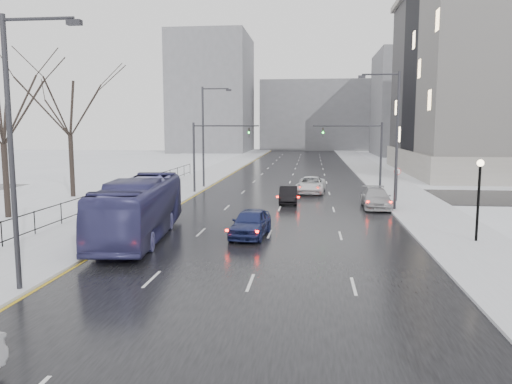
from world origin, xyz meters
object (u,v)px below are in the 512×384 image
(streetlight_l_near, at_px, (16,141))
(sedan_right_near, at_px, (288,195))
(streetlight_r_mid, at_px, (394,134))
(streetlight_l_far, at_px, (205,132))
(tree_park_e, at_px, (73,198))
(lamppost_r_mid, at_px, (479,188))
(mast_signal_right, at_px, (369,150))
(no_uturn_sign, at_px, (397,175))
(sedan_right_far, at_px, (376,198))
(mast_signal_left, at_px, (205,149))
(bus, at_px, (140,208))
(sedan_center_near, at_px, (251,223))
(tree_park_d, at_px, (9,219))
(sedan_right_cross, at_px, (311,185))

(streetlight_l_near, distance_m, sedan_right_near, 24.88)
(streetlight_r_mid, xyz_separation_m, streetlight_l_far, (-16.33, 12.00, 0.00))
(streetlight_r_mid, relative_size, streetlight_l_near, 1.00)
(tree_park_e, bearing_deg, streetlight_l_far, 38.57)
(lamppost_r_mid, xyz_separation_m, mast_signal_right, (-3.67, 18.00, 1.16))
(tree_park_e, height_order, streetlight_l_near, streetlight_l_near)
(no_uturn_sign, xyz_separation_m, sedan_right_far, (-2.00, -2.85, -1.53))
(sedan_right_near, bearing_deg, mast_signal_left, 145.00)
(bus, relative_size, sedan_center_near, 2.60)
(streetlight_l_far, height_order, lamppost_r_mid, streetlight_l_far)
(sedan_center_near, bearing_deg, sedan_right_far, 58.02)
(streetlight_l_near, height_order, no_uturn_sign, streetlight_l_near)
(lamppost_r_mid, bearing_deg, sedan_right_far, 108.82)
(streetlight_l_near, xyz_separation_m, streetlight_l_far, (0.00, 32.00, 0.00))
(mast_signal_left, bearing_deg, sedan_center_near, -70.35)
(streetlight_r_mid, height_order, streetlight_l_far, same)
(tree_park_e, relative_size, sedan_right_near, 3.33)
(streetlight_l_near, bearing_deg, tree_park_d, 124.53)
(no_uturn_sign, distance_m, bus, 21.93)
(mast_signal_right, distance_m, sedan_right_cross, 6.15)
(tree_park_e, distance_m, sedan_right_far, 25.57)
(mast_signal_left, distance_m, bus, 18.93)
(bus, distance_m, sedan_right_far, 18.56)
(streetlight_l_near, relative_size, lamppost_r_mid, 2.34)
(streetlight_l_near, height_order, mast_signal_left, streetlight_l_near)
(mast_signal_right, xyz_separation_m, sedan_right_far, (-0.13, -6.85, -3.34))
(streetlight_l_near, distance_m, lamppost_r_mid, 21.78)
(streetlight_l_far, height_order, bus, streetlight_l_far)
(streetlight_l_far, bearing_deg, streetlight_r_mid, -36.30)
(tree_park_e, bearing_deg, sedan_center_near, -38.58)
(streetlight_r_mid, relative_size, sedan_right_near, 2.47)
(sedan_right_cross, bearing_deg, tree_park_d, -138.38)
(tree_park_e, xyz_separation_m, mast_signal_left, (10.87, 4.00, 4.11))
(tree_park_d, height_order, tree_park_e, tree_park_e)
(lamppost_r_mid, bearing_deg, streetlight_r_mid, 105.82)
(mast_signal_right, distance_m, sedan_right_near, 9.22)
(sedan_center_near, height_order, sedan_right_far, sedan_center_near)
(tree_park_d, bearing_deg, bus, -23.83)
(sedan_center_near, xyz_separation_m, sedan_right_cross, (3.30, 18.93, -0.02))
(bus, height_order, sedan_right_cross, bus)
(mast_signal_left, height_order, sedan_center_near, mast_signal_left)
(mast_signal_left, bearing_deg, streetlight_l_far, 101.87)
(streetlight_l_far, xyz_separation_m, sedan_center_near, (7.17, -21.72, -4.81))
(streetlight_l_near, height_order, sedan_right_cross, streetlight_l_near)
(streetlight_l_near, distance_m, streetlight_l_far, 32.00)
(tree_park_d, relative_size, streetlight_l_near, 1.25)
(tree_park_e, bearing_deg, sedan_right_cross, 14.26)
(streetlight_r_mid, xyz_separation_m, sedan_center_near, (-9.17, -9.72, -4.81))
(streetlight_r_mid, distance_m, mast_signal_right, 8.18)
(sedan_right_cross, bearing_deg, no_uturn_sign, -32.53)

